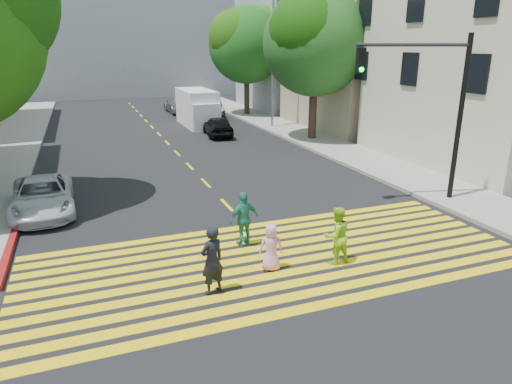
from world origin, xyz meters
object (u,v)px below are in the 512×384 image
tree_right_far (247,41)px  pedestrian_child (271,247)px  dark_car_parked (211,109)px  pedestrian_woman (336,235)px  silver_car (179,104)px  tree_right_near (316,37)px  traffic_signal (433,97)px  white_sedan (43,196)px  pedestrian_man (212,260)px  dark_car_near (218,126)px  pedestrian_extra (244,219)px  white_van (198,109)px

tree_right_far → pedestrian_child: bearing=-108.5°
pedestrian_child → dark_car_parked: 26.65m
tree_right_far → dark_car_parked: size_ratio=2.02×
pedestrian_woman → silver_car: pedestrian_woman is taller
tree_right_near → pedestrian_woman: size_ratio=5.66×
pedestrian_woman → traffic_signal: traffic_signal is taller
white_sedan → silver_car: silver_car is taller
pedestrian_man → dark_car_near: pedestrian_man is taller
pedestrian_extra → dark_car_parked: bearing=-115.1°
dark_car_near → traffic_signal: size_ratio=0.63×
pedestrian_woman → traffic_signal: 7.09m
tree_right_far → white_sedan: size_ratio=2.03×
white_van → tree_right_far: bearing=36.1°
pedestrian_man → dark_car_near: bearing=-127.0°
pedestrian_man → traffic_signal: 10.13m
pedestrian_child → pedestrian_extra: (-0.13, 1.71, 0.18)m
pedestrian_woman → dark_car_near: 18.56m
pedestrian_man → white_sedan: 8.33m
white_van → traffic_signal: size_ratio=0.91×
tree_right_far → white_van: bearing=-143.6°
tree_right_near → pedestrian_woman: 17.61m
white_sedan → pedestrian_man: bearing=-63.1°
pedestrian_child → pedestrian_extra: 1.73m
white_sedan → pedestrian_child: bearing=-51.4°
dark_car_parked → white_van: bearing=-112.2°
tree_right_far → pedestrian_woman: tree_right_far is taller
tree_right_far → dark_car_parked: tree_right_far is taller
pedestrian_man → white_van: bearing=-123.6°
pedestrian_child → silver_car: bearing=-83.2°
traffic_signal → white_van: bearing=114.3°
dark_car_parked → white_van: (-1.97, -3.56, 0.50)m
tree_right_far → pedestrian_woman: size_ratio=5.56×
pedestrian_child → white_sedan: bearing=-35.5°
pedestrian_man → silver_car: 30.83m
tree_right_far → silver_car: bearing=145.6°
dark_car_parked → white_van: 4.09m
tree_right_near → pedestrian_child: (-8.96, -14.94, -5.41)m
dark_car_near → silver_car: (-0.12, 11.56, 0.07)m
tree_right_far → silver_car: size_ratio=1.78×
pedestrian_woman → pedestrian_extra: pedestrian_extra is taller
pedestrian_child → tree_right_far: bearing=-94.5°
pedestrian_man → pedestrian_extra: bearing=-145.2°
pedestrian_extra → white_sedan: size_ratio=0.37×
silver_car → pedestrian_child: bearing=82.2°
traffic_signal → pedestrian_child: bearing=-143.9°
dark_car_near → traffic_signal: bearing=108.3°
tree_right_near → pedestrian_child: tree_right_near is taller
dark_car_near → white_van: 4.34m
white_van → traffic_signal: 20.02m
dark_car_near → pedestrian_child: bearing=83.7°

